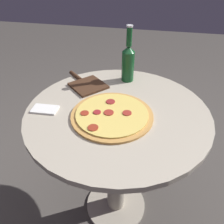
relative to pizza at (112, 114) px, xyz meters
The scene contains 6 objects.
ground_plane 0.76m from the pizza, 105.11° to the right, with size 8.00×8.00×0.00m, color #4C4742.
table 0.21m from the pizza, 105.11° to the right, with size 0.81×0.81×0.75m.
pizza is the anchor object (origin of this frame).
beer_bottle 0.35m from the pizza, 91.93° to the right, with size 0.07×0.07×0.29m.
pizza_paddle 0.30m from the pizza, 51.22° to the right, with size 0.26×0.25×0.02m.
napkin 0.30m from the pizza, ahead, with size 0.11×0.07×0.01m.
Camera 1 is at (-0.14, 0.77, 1.31)m, focal length 35.00 mm.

